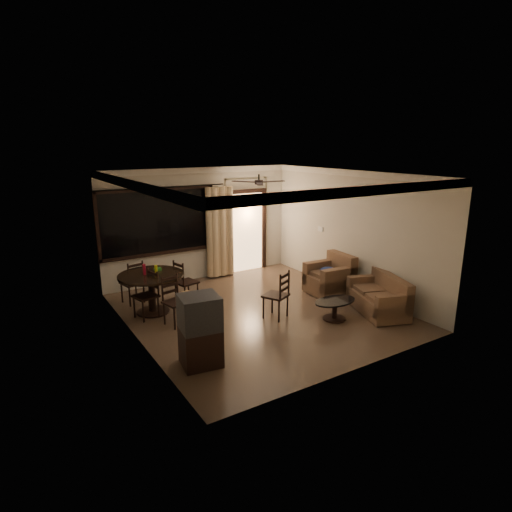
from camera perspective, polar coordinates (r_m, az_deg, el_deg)
ground at (r=8.90m, az=0.36°, el=-7.44°), size 5.50×5.50×0.00m
room_shell at (r=10.18m, az=-2.16°, el=6.11°), size 5.50×6.70×5.50m
dining_table at (r=8.90m, az=-13.75°, el=-3.44°), size 1.32×1.32×1.04m
dining_chair_west at (r=8.80m, az=-14.36°, el=-6.21°), size 0.50×0.50×0.95m
dining_chair_east at (r=9.45m, az=-9.29°, el=-4.46°), size 0.50×0.50×0.95m
dining_chair_south at (r=8.33m, az=-10.51°, el=-7.04°), size 0.50×0.55×0.95m
dining_chair_north at (r=9.67m, az=-16.07°, el=-4.41°), size 0.50×0.50×0.95m
tv_cabinet at (r=6.75m, az=-7.44°, el=-9.82°), size 0.67×0.62×1.14m
sofa at (r=9.14m, az=16.22°, el=-5.42°), size 1.18×1.59×0.76m
armchair at (r=9.97m, az=9.99°, el=-2.91°), size 0.96×0.96×0.90m
coffee_table at (r=8.58m, az=10.46°, el=-6.66°), size 0.91×0.54×0.40m
side_chair at (r=8.52m, az=2.70°, el=-6.39°), size 0.58×0.58×0.98m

